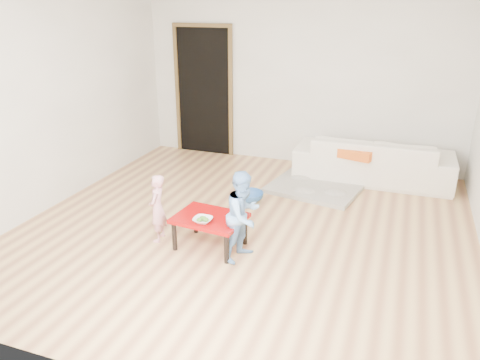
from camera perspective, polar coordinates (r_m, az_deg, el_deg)
The scene contains 13 objects.
floor at distance 5.44m, azimuth 0.72°, elevation -5.68°, with size 5.00×5.00×0.01m, color #A76E47.
back_wall at distance 7.35m, azimuth 7.34°, elevation 11.94°, with size 5.00×0.02×2.60m, color white.
left_wall at distance 6.25m, azimuth -21.70°, elevation 9.03°, with size 0.02×5.00×2.60m, color white.
doorway at distance 7.88m, azimuth -4.38°, elevation 10.63°, with size 1.02×0.08×2.11m, color brown, non-canonical shape.
sofa at distance 6.98m, azimuth 15.93°, elevation 2.50°, with size 2.19×0.85×0.64m, color white.
cushion at distance 6.68m, azimuth 14.13°, elevation 3.35°, with size 0.48×0.43×0.13m, color orange.
red_table at distance 4.95m, azimuth -3.67°, elevation -6.30°, with size 0.71×0.53×0.35m, color #9A0808, non-canonical shape.
bowl at distance 4.74m, azimuth -4.56°, elevation -4.89°, with size 0.19×0.19×0.05m, color white.
broccoli at distance 4.74m, azimuth -4.57°, elevation -4.84°, with size 0.12×0.12×0.06m, color #2D5919, non-canonical shape.
child_pink at distance 5.07m, azimuth -10.04°, elevation -3.41°, with size 0.27×0.18×0.75m, color pink.
child_blue at distance 4.62m, azimuth 0.46°, elevation -4.38°, with size 0.45×0.35×0.93m, color #5A84D1.
basin at distance 6.09m, azimuth 1.17°, elevation -2.03°, with size 0.36×0.36×0.11m, color #2A5BA1.
blanket at distance 6.55m, azimuth 9.14°, elevation -0.87°, with size 1.18×0.98×0.06m, color #BCB5A6, non-canonical shape.
Camera 1 is at (1.59, -4.59, 2.45)m, focal length 35.00 mm.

